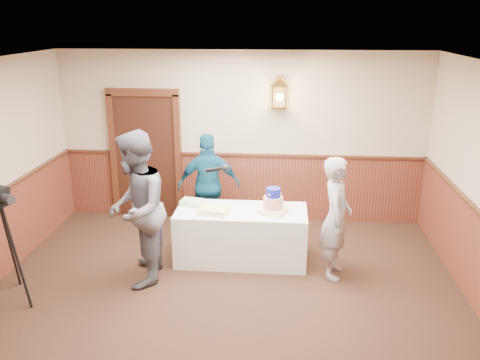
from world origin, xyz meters
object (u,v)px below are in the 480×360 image
at_px(sheet_cake_yellow, 214,210).
at_px(baker, 336,218).
at_px(display_table, 241,235).
at_px(assistant_p, 209,185).
at_px(tv_camera_rig, 2,251).
at_px(tiered_cake, 273,203).
at_px(interviewer, 136,209).
at_px(sheet_cake_green, 192,202).

xyz_separation_m(sheet_cake_yellow, baker, (1.61, -0.19, 0.02)).
distance_m(display_table, assistant_p, 1.10).
bearing_deg(tv_camera_rig, sheet_cake_yellow, 48.26).
bearing_deg(tiered_cake, tv_camera_rig, -158.20).
relative_size(interviewer, assistant_p, 1.22).
xyz_separation_m(tiered_cake, tv_camera_rig, (-3.16, -1.27, -0.24)).
bearing_deg(assistant_p, interviewer, 55.95).
bearing_deg(assistant_p, tv_camera_rig, 34.93).
xyz_separation_m(display_table, baker, (1.26, -0.33, 0.44)).
bearing_deg(interviewer, tiered_cake, 105.01).
xyz_separation_m(tiered_cake, sheet_cake_yellow, (-0.80, -0.09, -0.10)).
xyz_separation_m(tiered_cake, interviewer, (-1.70, -0.66, 0.11)).
height_order(display_table, sheet_cake_green, sheet_cake_green).
relative_size(sheet_cake_yellow, tv_camera_rig, 0.26).
xyz_separation_m(baker, tv_camera_rig, (-3.98, -0.99, -0.16)).
bearing_deg(sheet_cake_green, sheet_cake_yellow, -39.61).
bearing_deg(display_table, tv_camera_rig, -154.19).
relative_size(sheet_cake_yellow, baker, 0.23).
bearing_deg(sheet_cake_green, tiered_cake, -10.31).
height_order(display_table, baker, baker).
xyz_separation_m(display_table, sheet_cake_green, (-0.72, 0.16, 0.41)).
xyz_separation_m(tiered_cake, sheet_cake_green, (-1.16, 0.21, -0.10)).
relative_size(tiered_cake, sheet_cake_yellow, 1.14).
distance_m(tiered_cake, assistant_p, 1.34).
distance_m(tiered_cake, sheet_cake_green, 1.18).
height_order(baker, assistant_p, assistant_p).
xyz_separation_m(sheet_cake_yellow, interviewer, (-0.90, -0.57, 0.21)).
relative_size(sheet_cake_green, baker, 0.18).
xyz_separation_m(display_table, interviewer, (-1.26, -0.71, 0.62)).
height_order(interviewer, assistant_p, interviewer).
height_order(tiered_cake, sheet_cake_yellow, tiered_cake).
bearing_deg(interviewer, assistant_p, 149.62).
distance_m(display_table, baker, 1.37).
bearing_deg(sheet_cake_yellow, tv_camera_rig, -153.57).
bearing_deg(tiered_cake, assistant_p, 138.73).
height_order(tiered_cake, interviewer, interviewer).
xyz_separation_m(interviewer, baker, (2.51, 0.38, -0.18)).
bearing_deg(assistant_p, display_table, 114.49).
height_order(sheet_cake_yellow, interviewer, interviewer).
relative_size(sheet_cake_green, interviewer, 0.15).
bearing_deg(tiered_cake, baker, -18.73).
bearing_deg(display_table, tiered_cake, -6.94).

